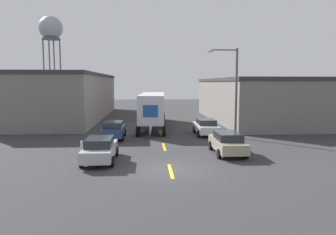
% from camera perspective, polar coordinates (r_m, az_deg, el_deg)
% --- Properties ---
extents(ground_plane, '(160.00, 160.00, 0.00)m').
position_cam_1_polar(ground_plane, '(19.20, 0.40, -9.02)').
color(ground_plane, '#333335').
extents(road_centerline, '(0.20, 17.14, 0.01)m').
position_cam_1_polar(road_centerline, '(25.70, -0.68, -5.13)').
color(road_centerline, gold).
rests_on(road_centerline, ground_plane).
extents(warehouse_left, '(10.46, 30.10, 6.24)m').
position_cam_1_polar(warehouse_left, '(48.59, -17.14, 3.60)').
color(warehouse_left, slate).
rests_on(warehouse_left, ground_plane).
extents(warehouse_right, '(13.20, 23.98, 5.59)m').
position_cam_1_polar(warehouse_right, '(45.14, 16.08, 3.04)').
color(warehouse_right, slate).
rests_on(warehouse_right, ground_plane).
extents(semi_truck, '(3.45, 15.47, 3.81)m').
position_cam_1_polar(semi_truck, '(37.18, -2.64, 1.92)').
color(semi_truck, '#B21919').
rests_on(semi_truck, ground_plane).
extents(parked_car_left_far, '(2.04, 4.71, 1.54)m').
position_cam_1_polar(parked_car_left_far, '(29.86, -9.46, -2.09)').
color(parked_car_left_far, navy).
rests_on(parked_car_left_far, ground_plane).
extents(parked_car_right_mid, '(2.04, 4.71, 1.54)m').
position_cam_1_polar(parked_car_right_mid, '(31.65, 6.62, -1.58)').
color(parked_car_right_mid, silver).
rests_on(parked_car_right_mid, ground_plane).
extents(parked_car_right_near, '(2.04, 4.71, 1.54)m').
position_cam_1_polar(parked_car_right_near, '(23.49, 10.33, -4.32)').
color(parked_car_right_near, tan).
rests_on(parked_car_right_near, ground_plane).
extents(parked_car_left_near, '(2.04, 4.71, 1.54)m').
position_cam_1_polar(parked_car_left_near, '(21.36, -11.78, -5.39)').
color(parked_car_left_near, '#B2B2B7').
rests_on(parked_car_left_near, ground_plane).
extents(water_tower, '(5.30, 5.30, 19.90)m').
position_cam_1_polar(water_tower, '(80.34, -19.74, 14.24)').
color(water_tower, '#47474C').
rests_on(water_tower, ground_plane).
extents(street_lamp, '(2.79, 0.32, 8.04)m').
position_cam_1_polar(street_lamp, '(30.03, 11.21, 5.37)').
color(street_lamp, '#4C4C51').
rests_on(street_lamp, ground_plane).
extents(fire_hydrant, '(0.22, 0.22, 0.89)m').
position_cam_1_polar(fire_hydrant, '(24.27, -14.78, -4.95)').
color(fire_hydrant, silver).
rests_on(fire_hydrant, ground_plane).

